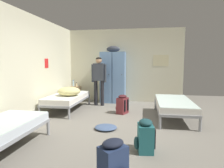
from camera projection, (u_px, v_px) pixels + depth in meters
ground_plane at (110, 125)px, 4.52m from camera, size 9.42×9.42×0.00m
room_backdrop at (77, 66)px, 5.81m from camera, size 4.34×5.95×2.72m
locker_bank at (113, 76)px, 7.08m from camera, size 0.90×0.55×2.07m
shelf_unit at (75, 92)px, 7.32m from camera, size 0.38×0.30×0.57m
bed_right at (174, 104)px, 5.06m from camera, size 0.90×1.90×0.49m
bed_left_rear at (68, 98)px, 5.95m from camera, size 0.90×1.90×0.49m
bedding_heap at (69, 91)px, 5.71m from camera, size 0.67×0.60×0.26m
person_traveler at (99, 77)px, 6.54m from camera, size 0.52×0.22×1.65m
water_bottle at (73, 83)px, 7.31m from camera, size 0.06×0.06×0.25m
lotion_bottle at (77, 85)px, 7.23m from camera, size 0.05×0.05×0.17m
backpack_teal at (145, 136)px, 3.17m from camera, size 0.36×0.35×0.55m
backpack_navy at (113, 162)px, 2.34m from camera, size 0.42×0.42×0.55m
backpack_maroon at (122, 105)px, 5.57m from camera, size 0.40×0.39×0.55m
clothes_pile_denim at (106, 127)px, 4.27m from camera, size 0.50×0.47×0.08m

